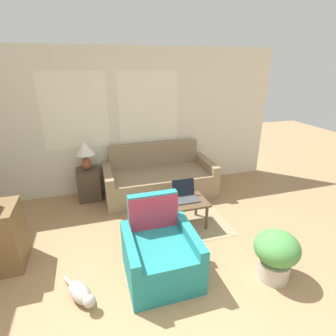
% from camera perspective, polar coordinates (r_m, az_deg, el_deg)
% --- Properties ---
extents(wall_back, '(6.17, 0.06, 2.60)m').
position_cam_1_polar(wall_back, '(4.93, -10.81, 9.68)').
color(wall_back, silver).
rests_on(wall_back, ground_plane).
extents(rug, '(1.54, 2.02, 0.01)m').
position_cam_1_polar(rug, '(4.53, -0.01, -8.79)').
color(rug, '#9E8966').
rests_on(rug, ground_plane).
extents(couch, '(1.99, 0.92, 0.91)m').
position_cam_1_polar(couch, '(4.92, -2.01, -2.62)').
color(couch, '#937A5B').
rests_on(couch, ground_plane).
extents(armchair, '(0.79, 0.82, 0.90)m').
position_cam_1_polar(armchair, '(3.18, -1.79, -18.10)').
color(armchair, teal).
rests_on(armchair, ground_plane).
extents(side_table, '(0.39, 0.39, 0.57)m').
position_cam_1_polar(side_table, '(4.94, -16.79, -3.41)').
color(side_table, '#4C3D2D').
rests_on(side_table, ground_plane).
extents(table_lamp, '(0.33, 0.33, 0.52)m').
position_cam_1_polar(table_lamp, '(4.72, -17.61, 3.54)').
color(table_lamp, brown).
rests_on(table_lamp, side_table).
extents(coffee_table, '(0.85, 0.50, 0.42)m').
position_cam_1_polar(coffee_table, '(3.92, 2.24, -8.01)').
color(coffee_table, brown).
rests_on(coffee_table, ground_plane).
extents(laptop, '(0.35, 0.32, 0.26)m').
position_cam_1_polar(laptop, '(3.96, 3.80, -5.84)').
color(laptop, '#47474C').
rests_on(laptop, coffee_table).
extents(cup_navy, '(0.07, 0.07, 0.08)m').
position_cam_1_polar(cup_navy, '(3.78, -0.19, -7.56)').
color(cup_navy, gold).
rests_on(cup_navy, coffee_table).
extents(cup_yellow, '(0.08, 0.08, 0.07)m').
position_cam_1_polar(cup_yellow, '(3.92, 0.12, -6.47)').
color(cup_yellow, white).
rests_on(cup_yellow, coffee_table).
extents(cup_white, '(0.10, 0.10, 0.07)m').
position_cam_1_polar(cup_white, '(3.87, -2.63, -6.89)').
color(cup_white, white).
rests_on(cup_white, coffee_table).
extents(potted_plant, '(0.50, 0.50, 0.60)m').
position_cam_1_polar(potted_plant, '(3.31, 22.44, -16.69)').
color(potted_plant, '#BCB2A3').
rests_on(potted_plant, ground_plane).
extents(cat_black, '(0.35, 0.56, 0.19)m').
position_cam_1_polar(cat_black, '(3.14, -18.42, -24.48)').
color(cat_black, '#B7AD9E').
rests_on(cat_black, ground_plane).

